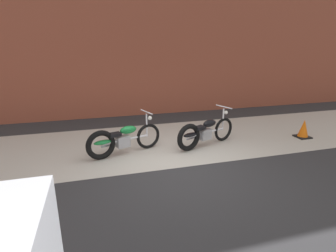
% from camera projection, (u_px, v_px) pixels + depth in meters
% --- Properties ---
extents(ground_plane, '(80.00, 80.00, 0.00)m').
position_uv_depth(ground_plane, '(179.00, 168.00, 5.93)').
color(ground_plane, '#2D2D30').
extents(sidewalk_slab, '(36.00, 3.50, 0.01)m').
position_uv_depth(sidewalk_slab, '(160.00, 142.00, 7.54)').
color(sidewalk_slab, '#B2ADA3').
rests_on(sidewalk_slab, ground).
extents(brick_building_wall, '(36.00, 0.50, 6.16)m').
position_uv_depth(brick_building_wall, '(136.00, 33.00, 9.82)').
color(brick_building_wall, brown).
rests_on(brick_building_wall, ground).
extents(motorcycle_green, '(1.94, 0.84, 1.03)m').
position_uv_depth(motorcycle_green, '(120.00, 140.00, 6.53)').
color(motorcycle_green, black).
rests_on(motorcycle_green, ground).
extents(motorcycle_black, '(1.92, 0.90, 1.03)m').
position_uv_depth(motorcycle_black, '(203.00, 133.00, 7.08)').
color(motorcycle_black, black).
rests_on(motorcycle_black, ground).
extents(traffic_cone, '(0.40, 0.40, 0.55)m').
position_uv_depth(traffic_cone, '(304.00, 129.00, 7.84)').
color(traffic_cone, orange).
rests_on(traffic_cone, ground).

